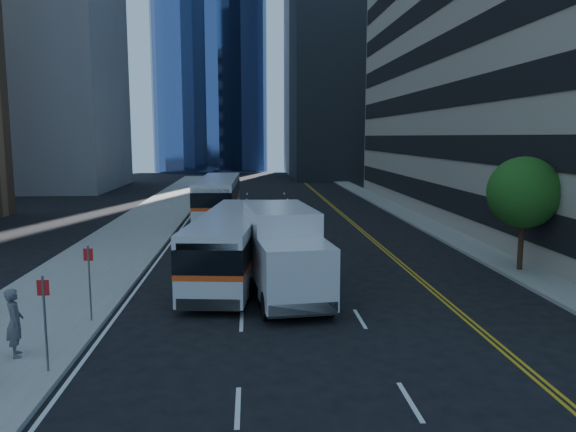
{
  "coord_description": "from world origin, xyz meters",
  "views": [
    {
      "loc": [
        -3.17,
        -16.09,
        6.13
      ],
      "look_at": [
        -1.59,
        7.23,
        2.8
      ],
      "focal_mm": 35.0,
      "sensor_mm": 36.0,
      "label": 1
    }
  ],
  "objects_px": {
    "bus_rear": "(219,197)",
    "bus_front": "(231,244)",
    "street_tree": "(524,193)",
    "pedestrian": "(15,323)",
    "box_truck": "(284,251)"
  },
  "relations": [
    {
      "from": "street_tree",
      "to": "bus_front",
      "type": "height_order",
      "value": "street_tree"
    },
    {
      "from": "bus_rear",
      "to": "bus_front",
      "type": "bearing_deg",
      "value": -83.81
    },
    {
      "from": "box_truck",
      "to": "pedestrian",
      "type": "distance_m",
      "value": 9.71
    },
    {
      "from": "street_tree",
      "to": "box_truck",
      "type": "relative_size",
      "value": 0.7
    },
    {
      "from": "street_tree",
      "to": "box_truck",
      "type": "distance_m",
      "value": 11.47
    },
    {
      "from": "bus_rear",
      "to": "box_truck",
      "type": "distance_m",
      "value": 20.5
    },
    {
      "from": "pedestrian",
      "to": "street_tree",
      "type": "bearing_deg",
      "value": -87.67
    },
    {
      "from": "street_tree",
      "to": "pedestrian",
      "type": "bearing_deg",
      "value": -154.41
    },
    {
      "from": "street_tree",
      "to": "pedestrian",
      "type": "distance_m",
      "value": 20.79
    },
    {
      "from": "bus_front",
      "to": "pedestrian",
      "type": "height_order",
      "value": "bus_front"
    },
    {
      "from": "street_tree",
      "to": "pedestrian",
      "type": "relative_size",
      "value": 2.69
    },
    {
      "from": "pedestrian",
      "to": "box_truck",
      "type": "bearing_deg",
      "value": -76.0
    },
    {
      "from": "street_tree",
      "to": "box_truck",
      "type": "bearing_deg",
      "value": -164.38
    },
    {
      "from": "street_tree",
      "to": "bus_rear",
      "type": "distance_m",
      "value": 22.53
    },
    {
      "from": "street_tree",
      "to": "pedestrian",
      "type": "xyz_separation_m",
      "value": [
        -18.61,
        -8.91,
        -2.54
      ]
    }
  ]
}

